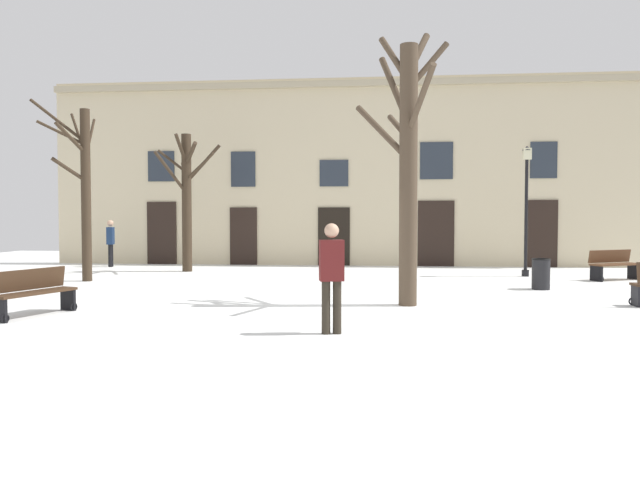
# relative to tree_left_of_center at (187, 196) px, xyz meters

# --- Properties ---
(ground_plane) EXTENTS (36.09, 36.09, 0.00)m
(ground_plane) POSITION_rel_tree_left_of_center_xyz_m (5.02, -6.93, -2.57)
(ground_plane) COLOR white
(building_facade) EXTENTS (22.56, 0.60, 7.12)m
(building_facade) POSITION_rel_tree_left_of_center_xyz_m (5.03, 3.19, 1.04)
(building_facade) COLOR beige
(building_facade) RESTS_ON ground
(tree_left_of_center) EXTENTS (2.19, 1.64, 4.66)m
(tree_left_of_center) POSITION_rel_tree_left_of_center_xyz_m (0.00, 0.00, 0.00)
(tree_left_of_center) COLOR #382B1E
(tree_left_of_center) RESTS_ON ground
(tree_center) EXTENTS (2.02, 2.63, 5.86)m
(tree_center) POSITION_rel_tree_left_of_center_xyz_m (7.08, -7.07, 0.49)
(tree_center) COLOR #4C3D2D
(tree_center) RESTS_ON ground
(tree_near_facade) EXTENTS (1.61, 1.84, 5.22)m
(tree_near_facade) POSITION_rel_tree_left_of_center_xyz_m (-1.99, -3.25, 0.16)
(tree_near_facade) COLOR #382B1E
(tree_near_facade) RESTS_ON ground
(streetlamp) EXTENTS (0.30, 0.30, 4.06)m
(streetlamp) POSITION_rel_tree_left_of_center_xyz_m (11.06, -0.58, -0.09)
(streetlamp) COLOR black
(streetlamp) RESTS_ON ground
(litter_bin) EXTENTS (0.48, 0.48, 0.80)m
(litter_bin) POSITION_rel_tree_left_of_center_xyz_m (10.64, -4.00, -2.17)
(litter_bin) COLOR black
(litter_bin) RESTS_ON ground
(bench_facing_shops) EXTENTS (1.66, 1.19, 0.89)m
(bench_facing_shops) POSITION_rel_tree_left_of_center_xyz_m (13.38, -1.49, -2.11)
(bench_facing_shops) COLOR #51331E
(bench_facing_shops) RESTS_ON ground
(bench_by_litter_bin) EXTENTS (0.95, 1.71, 0.89)m
(bench_by_litter_bin) POSITION_rel_tree_left_of_center_xyz_m (0.00, -9.15, -2.11)
(bench_by_litter_bin) COLOR #3D2819
(bench_by_litter_bin) RESTS_ON ground
(person_near_bench) EXTENTS (0.42, 0.30, 1.77)m
(person_near_bench) POSITION_rel_tree_left_of_center_xyz_m (5.73, -10.33, -1.58)
(person_near_bench) COLOR #2D271E
(person_near_bench) RESTS_ON ground
(person_crossing_plaza) EXTENTS (0.29, 0.42, 1.74)m
(person_crossing_plaza) POSITION_rel_tree_left_of_center_xyz_m (-3.44, 1.56, -1.60)
(person_crossing_plaza) COLOR black
(person_crossing_plaza) RESTS_ON ground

